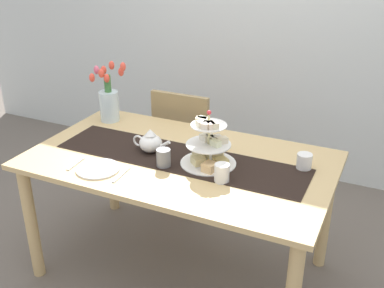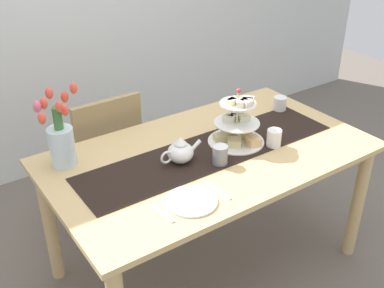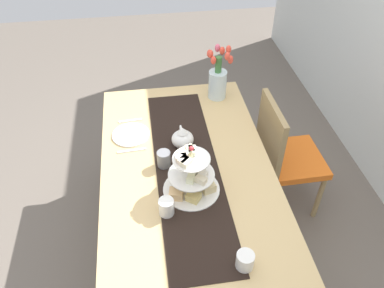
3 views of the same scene
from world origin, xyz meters
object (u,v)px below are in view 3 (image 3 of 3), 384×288
knife_left (132,151)px  mug_white_text (166,207)px  teapot (183,138)px  cream_jug (245,261)px  tiered_cake_stand (191,177)px  mug_grey (164,159)px  dining_table (187,180)px  chair_left (283,153)px  fork_left (130,121)px  dinner_plate_left (131,135)px  tulip_vase (218,79)px

knife_left → mug_white_text: (0.49, 0.16, 0.04)m
knife_left → mug_white_text: size_ratio=1.79×
teapot → cream_jug: size_ratio=2.80×
tiered_cake_stand → knife_left: bearing=-139.6°
cream_jug → mug_grey: mug_grey is taller
dining_table → mug_white_text: (0.30, -0.14, 0.15)m
chair_left → mug_grey: bearing=-72.5°
chair_left → mug_grey: (0.26, -0.83, 0.31)m
mug_grey → mug_white_text: 0.34m
dining_table → teapot: 0.25m
teapot → fork_left: teapot is taller
teapot → mug_grey: (0.15, -0.12, -0.01)m
tiered_cake_stand → fork_left: (-0.65, -0.30, -0.10)m
chair_left → mug_grey: chair_left is taller
tiered_cake_stand → knife_left: 0.48m
teapot → dinner_plate_left: 0.34m
tiered_cake_stand → mug_grey: bearing=-149.1°
teapot → mug_white_text: size_ratio=2.51×
cream_jug → mug_grey: bearing=-156.9°
cream_jug → knife_left: bearing=-150.5°
cream_jug → tulip_vase: bearing=173.9°
tiered_cake_stand → cream_jug: (0.47, 0.17, -0.06)m
dining_table → tiered_cake_stand: bearing=-0.2°
teapot → fork_left: 0.42m
dinner_plate_left → mug_grey: mug_grey is taller
tiered_cake_stand → dining_table: bearing=179.8°
dinner_plate_left → mug_white_text: size_ratio=2.42×
teapot → cream_jug: bearing=11.2°
dinner_plate_left → mug_grey: bearing=31.4°
teapot → knife_left: bearing=-89.9°
dinner_plate_left → mug_white_text: (0.63, 0.16, 0.04)m
teapot → dinner_plate_left: bearing=-115.5°
chair_left → knife_left: (0.11, -1.01, 0.26)m
dinner_plate_left → knife_left: 0.15m
knife_left → tulip_vase: bearing=128.3°
cream_jug → dinner_plate_left: 1.08m
teapot → tulip_vase: 0.57m
cream_jug → knife_left: cream_jug is taller
dining_table → dinner_plate_left: bearing=-137.2°
chair_left → tulip_vase: (-0.37, -0.40, 0.40)m
teapot → fork_left: bearing=-133.6°
chair_left → cream_jug: (0.94, -0.54, 0.30)m
dining_table → tiered_cake_stand: (0.17, -0.00, 0.20)m
chair_left → tulip_vase: tulip_vase is taller
teapot → fork_left: (-0.29, -0.30, -0.06)m
chair_left → tulip_vase: bearing=-132.5°
dinner_plate_left → mug_grey: size_ratio=2.42×
tulip_vase → dinner_plate_left: 0.71m
tulip_vase → cream_jug: tulip_vase is taller
tulip_vase → mug_white_text: 1.07m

